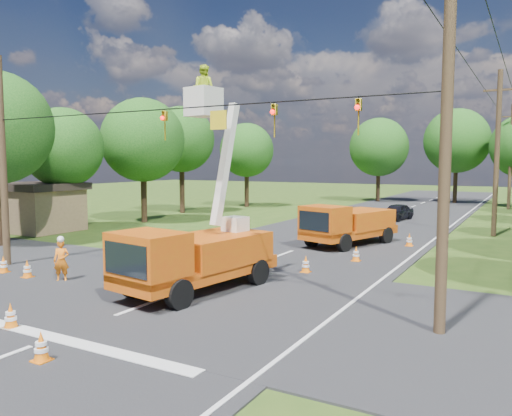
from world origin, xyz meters
The scene contains 28 objects.
ground centered at (0.00, 20.00, 0.00)m, with size 140.00×140.00×0.00m, color #2B4715.
road_main centered at (0.00, 20.00, 0.00)m, with size 12.00×100.00×0.06m, color black.
road_cross centered at (0.00, 2.00, 0.00)m, with size 56.00×10.00×0.07m, color black.
stop_bar centered at (0.00, -3.20, 0.00)m, with size 9.00×0.45×0.02m, color silver.
edge_line centered at (5.60, 20.00, 0.00)m, with size 0.12×90.00×0.02m, color silver.
bucket_truck centered at (0.38, 2.34, 1.64)m, with size 3.24×6.48×7.82m.
second_truck centered at (1.81, 14.21, 1.18)m, with size 3.96×6.43×2.27m.
ground_worker centered at (-4.99, 1.15, 0.79)m, with size 0.58×0.38×1.59m, color orange.
distant_car centered at (1.30, 27.47, 0.65)m, with size 1.53×3.81×1.30m, color black.
traffic_cone_0 centered at (-1.72, -3.23, 0.36)m, with size 0.38×0.38×0.71m.
traffic_cone_1 centered at (0.95, -4.33, 0.36)m, with size 0.38×0.38×0.71m.
traffic_cone_2 centered at (2.54, 6.96, 0.36)m, with size 0.38×0.38×0.71m.
traffic_cone_3 centered at (3.60, 10.23, 0.36)m, with size 0.38×0.38×0.71m.
traffic_cone_4 centered at (-6.58, 0.85, 0.36)m, with size 0.38×0.38×0.71m.
traffic_cone_5 centered at (-8.21, 0.95, 0.36)m, with size 0.38×0.38×0.71m.
traffic_cone_7 centered at (4.83, 15.55, 0.36)m, with size 0.38×0.38×0.71m.
pole_right_near centered at (8.50, 2.00, 5.11)m, with size 1.80×0.30×10.00m.
pole_right_mid centered at (8.50, 22.00, 5.11)m, with size 1.80×0.30×10.00m.
pole_right_far centered at (8.50, 42.00, 5.11)m, with size 1.80×0.30×10.00m.
pole_left centered at (-9.50, 2.00, 4.50)m, with size 0.30×0.30×9.00m.
signal_span centered at (2.23, 1.99, 5.88)m, with size 18.00×0.29×1.07m.
shed centered at (-18.00, 10.00, 1.62)m, with size 5.50×4.50×3.15m.
tree_left_c centered at (-16.50, 11.00, 5.44)m, with size 5.20×5.20×8.06m.
tree_left_d centered at (-15.00, 17.00, 6.12)m, with size 6.20×6.20×9.24m.
tree_left_e centered at (-16.80, 24.00, 6.49)m, with size 5.80×5.80×9.41m.
tree_left_f centered at (-14.80, 32.00, 5.69)m, with size 5.40×5.40×8.40m.
tree_far_a centered at (-5.00, 45.00, 6.19)m, with size 6.60×6.60×9.50m.
tree_far_b centered at (3.00, 47.00, 6.81)m, with size 7.00×7.00×10.32m.
Camera 1 is at (10.49, -11.50, 4.51)m, focal length 35.00 mm.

